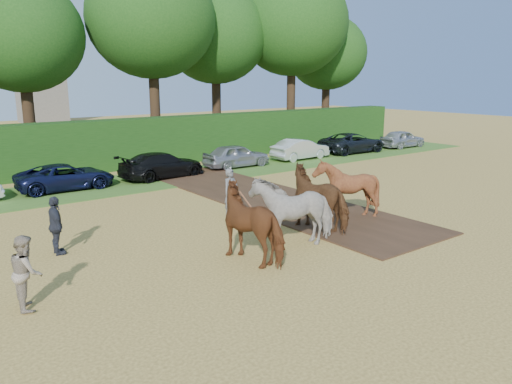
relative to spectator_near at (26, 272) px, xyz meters
name	(u,v)px	position (x,y,z in m)	size (l,w,h in m)	color
ground	(361,244)	(10.10, -1.68, -0.92)	(120.00, 120.00, 0.00)	gold
earth_strip	(268,198)	(11.60, 5.32, -0.89)	(4.50, 17.00, 0.05)	#472D1C
grass_verge	(168,178)	(10.10, 12.32, -0.90)	(50.00, 5.00, 0.03)	#38601E
hedgerow	(134,143)	(10.10, 16.82, 0.58)	(46.00, 1.60, 3.00)	#14380F
spectator_near	(26,272)	(0.00, 0.00, 0.00)	(0.89, 0.70, 1.84)	tan
spectator_far	(56,226)	(1.65, 3.44, 0.02)	(1.10, 0.46, 1.88)	#242730
plough_team	(305,203)	(9.29, 0.26, 0.24)	(7.78, 6.26, 2.33)	brown
parked_cars	(214,159)	(13.31, 12.61, -0.21)	(40.55, 3.30, 1.48)	#A8A9AF
treeline	(80,19)	(8.41, 20.01, 8.05)	(48.70, 10.60, 14.21)	#382616
church	(33,5)	(14.10, 53.32, 12.81)	(5.20, 5.20, 27.00)	slate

